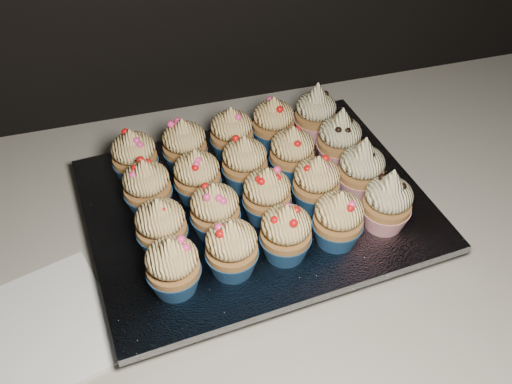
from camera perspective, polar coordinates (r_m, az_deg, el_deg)
The scene contains 25 objects.
cabinet at distance 1.21m, azimuth 7.83°, elevation -16.92°, with size 2.40×0.60×0.86m, color black.
worktop at distance 0.85m, azimuth 10.67°, elevation -1.70°, with size 2.44×0.64×0.04m, color beige.
napkin at distance 0.73m, azimuth -21.27°, elevation -13.01°, with size 0.18×0.18×0.00m, color white.
baking_tray at distance 0.79m, azimuth -0.00°, elevation -2.06°, with size 0.41×0.31×0.02m, color black.
foil_lining at distance 0.78m, azimuth -0.00°, elevation -1.18°, with size 0.45×0.35×0.01m, color silver.
cupcake_0 at distance 0.65m, azimuth -8.31°, elevation -7.35°, with size 0.06×0.06×0.08m.
cupcake_1 at distance 0.67m, azimuth -2.45°, elevation -5.64°, with size 0.06×0.06×0.08m.
cupcake_2 at distance 0.68m, azimuth 3.00°, elevation -4.09°, with size 0.06×0.06×0.08m.
cupcake_3 at distance 0.70m, azimuth 8.23°, elevation -2.71°, with size 0.06×0.06×0.08m.
cupcake_4 at distance 0.73m, azimuth 13.01°, elevation -0.99°, with size 0.06×0.06×0.10m.
cupcake_5 at distance 0.70m, azimuth -9.45°, elevation -3.42°, with size 0.06×0.06×0.08m.
cupcake_6 at distance 0.71m, azimuth -4.11°, elevation -1.90°, with size 0.06×0.06×0.08m.
cupcake_7 at distance 0.73m, azimuth 1.10°, elevation -0.34°, with size 0.06×0.06×0.08m.
cupcake_8 at distance 0.75m, azimuth 6.05°, elevation 0.86°, with size 0.06×0.06×0.08m.
cupcake_9 at distance 0.77m, azimuth 10.48°, elevation 2.24°, with size 0.06×0.06×0.10m.
cupcake_10 at distance 0.75m, azimuth -10.82°, elevation 0.46°, with size 0.06×0.06×0.08m.
cupcake_11 at distance 0.76m, azimuth -5.89°, elevation 1.52°, with size 0.06×0.06×0.08m.
cupcake_12 at distance 0.77m, azimuth -1.13°, elevation 2.90°, with size 0.06×0.06×0.08m.
cupcake_13 at distance 0.79m, azimuth 3.63°, elevation 3.87°, with size 0.06×0.06×0.08m.
cupcake_14 at distance 0.82m, azimuth 8.35°, elevation 5.22°, with size 0.06×0.06×0.10m.
cupcake_15 at distance 0.80m, azimuth -12.04°, elevation 3.48°, with size 0.06×0.06×0.08m.
cupcake_16 at distance 0.81m, azimuth -7.14°, elevation 4.60°, with size 0.06×0.06×0.08m.
cupcake_17 at distance 0.82m, azimuth -2.43°, elevation 5.83°, with size 0.06×0.06×0.08m.
cupcake_18 at distance 0.84m, azimuth 1.75°, elevation 6.86°, with size 0.06×0.06×0.08m.
cupcake_19 at distance 0.86m, azimuth 5.98°, elevation 7.80°, with size 0.06×0.06×0.10m.
Camera 1 is at (-0.32, 1.18, 1.47)m, focal length 40.00 mm.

